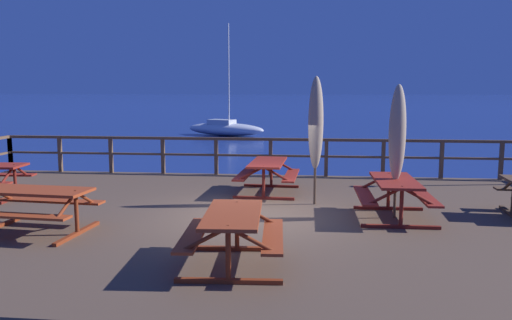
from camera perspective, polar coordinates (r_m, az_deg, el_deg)
ground_plane at (r=10.34m, az=-0.43°, el=-10.37°), size 600.00×600.00×0.00m
wooden_deck at (r=10.22m, az=-0.43°, el=-8.30°), size 16.16×9.63×0.78m
railing_waterside_far at (r=14.56m, az=1.65°, el=1.12°), size 15.96×0.10×1.09m
picnic_table_back_left at (r=10.09m, az=15.31°, el=-3.28°), size 1.41×1.80×0.78m
picnic_table_mid_left at (r=9.60m, az=-23.78°, el=-4.21°), size 2.10×1.56×0.78m
picnic_table_mid_centre at (r=12.13m, az=1.32°, el=-1.13°), size 1.48×1.89×0.78m
picnic_table_front_left at (r=7.17m, az=-2.61°, el=-7.57°), size 1.50×1.79×0.78m
patio_umbrella_short_front at (r=10.00m, az=15.57°, el=2.85°), size 0.32×0.32×2.57m
patio_umbrella_tall_front at (r=10.87m, az=6.72°, el=4.07°), size 0.32×0.32×2.74m
sailboat_distant at (r=35.96m, az=-3.49°, el=3.56°), size 6.20×3.72×7.72m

